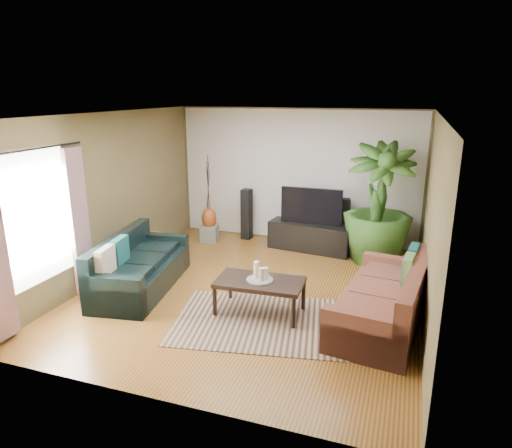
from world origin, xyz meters
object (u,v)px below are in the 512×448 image
at_px(sofa_right, 382,294).
at_px(potted_plant, 379,203).
at_px(tv_stand, 310,237).
at_px(vase, 209,218).
at_px(speaker_right, 344,224).
at_px(pedestal, 210,233).
at_px(side_table, 148,248).
at_px(television, 311,206).
at_px(speaker_left, 247,214).
at_px(sofa_left, 141,263).
at_px(coffee_table, 260,296).

height_order(sofa_right, potted_plant, potted_plant).
height_order(tv_stand, vase, vase).
relative_size(tv_stand, vase, 3.75).
bearing_deg(speaker_right, sofa_right, -86.05).
bearing_deg(pedestal, vase, 0.00).
relative_size(vase, side_table, 0.84).
bearing_deg(pedestal, side_table, -111.98).
bearing_deg(tv_stand, pedestal, -169.22).
distance_m(pedestal, vase, 0.32).
height_order(pedestal, side_table, side_table).
height_order(television, pedestal, television).
bearing_deg(speaker_right, side_table, -164.58).
height_order(tv_stand, speaker_left, speaker_left).
height_order(potted_plant, pedestal, potted_plant).
relative_size(television, potted_plant, 0.55).
bearing_deg(sofa_left, tv_stand, -48.01).
relative_size(sofa_right, pedestal, 6.55).
distance_m(speaker_left, pedestal, 0.87).
relative_size(television, speaker_left, 1.12).
distance_m(sofa_left, television, 3.43).
xyz_separation_m(tv_stand, side_table, (-2.68, -1.57, -0.01)).
bearing_deg(pedestal, sofa_left, -90.65).
xyz_separation_m(potted_plant, side_table, (-3.94, -1.39, -0.83)).
distance_m(sofa_left, speaker_right, 4.00).
height_order(vase, side_table, vase).
relative_size(potted_plant, side_table, 4.23).
distance_m(television, vase, 2.14).
distance_m(sofa_right, side_table, 4.35).
xyz_separation_m(coffee_table, tv_stand, (0.10, 2.82, 0.02)).
height_order(sofa_right, side_table, sofa_right).
relative_size(tv_stand, side_table, 3.15).
bearing_deg(potted_plant, speaker_right, 143.76).
relative_size(sofa_left, sofa_right, 0.95).
relative_size(speaker_left, side_table, 2.07).
relative_size(sofa_right, potted_plant, 1.02).
xyz_separation_m(vase, side_table, (-0.58, -1.44, -0.23)).
xyz_separation_m(potted_plant, vase, (-3.36, 0.06, -0.59)).
relative_size(sofa_left, television, 1.77).
distance_m(sofa_right, vase, 4.39).
bearing_deg(tv_stand, speaker_left, 175.80).
bearing_deg(tv_stand, coffee_table, -84.72).
height_order(television, side_table, television).
height_order(sofa_right, television, television).
bearing_deg(sofa_left, television, -47.80).
xyz_separation_m(sofa_right, pedestal, (-3.64, 2.45, -0.26)).
xyz_separation_m(sofa_right, speaker_left, (-2.97, 2.87, 0.11)).
bearing_deg(speaker_left, pedestal, -144.58).
xyz_separation_m(coffee_table, potted_plant, (1.36, 2.64, 0.84)).
xyz_separation_m(sofa_right, side_table, (-4.22, 1.01, -0.17)).
xyz_separation_m(sofa_right, television, (-1.54, 2.60, 0.46)).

